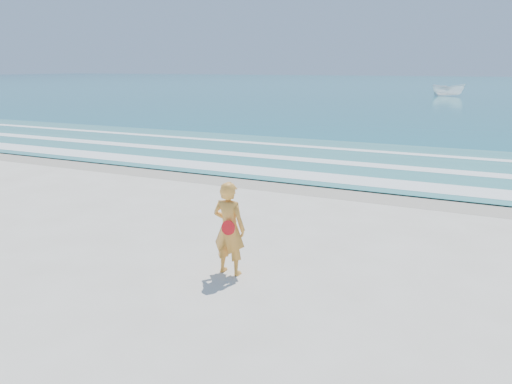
% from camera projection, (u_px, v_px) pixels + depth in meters
% --- Properties ---
extents(ground, '(400.00, 400.00, 0.00)m').
position_uv_depth(ground, '(158.00, 306.00, 8.15)').
color(ground, silver).
rests_on(ground, ground).
extents(wet_sand, '(400.00, 2.40, 0.00)m').
position_uv_depth(wet_sand, '(326.00, 188.00, 16.02)').
color(wet_sand, '#B2A893').
rests_on(wet_sand, ground).
extents(ocean, '(400.00, 190.00, 0.04)m').
position_uv_depth(ocean, '(473.00, 85.00, 100.04)').
color(ocean, '#19727F').
rests_on(ocean, ground).
extents(shallow, '(400.00, 10.00, 0.01)m').
position_uv_depth(shallow, '(364.00, 161.00, 20.39)').
color(shallow, '#59B7AD').
rests_on(shallow, ocean).
extents(foam_near, '(400.00, 1.40, 0.01)m').
position_uv_depth(foam_near, '(338.00, 179.00, 17.15)').
color(foam_near, white).
rests_on(foam_near, shallow).
extents(foam_mid, '(400.00, 0.90, 0.01)m').
position_uv_depth(foam_mid, '(359.00, 164.00, 19.69)').
color(foam_mid, white).
rests_on(foam_mid, shallow).
extents(foam_far, '(400.00, 0.60, 0.01)m').
position_uv_depth(foam_far, '(377.00, 151.00, 22.58)').
color(foam_far, white).
rests_on(foam_far, shallow).
extents(boat, '(4.17, 1.85, 1.57)m').
position_uv_depth(boat, '(448.00, 90.00, 64.33)').
color(boat, white).
rests_on(boat, ocean).
extents(woman, '(0.66, 0.45, 1.78)m').
position_uv_depth(woman, '(229.00, 228.00, 9.24)').
color(woman, gold).
rests_on(woman, ground).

